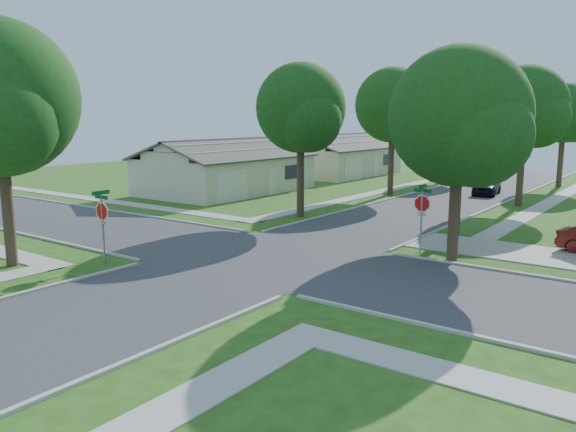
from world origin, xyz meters
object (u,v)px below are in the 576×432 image
Objects in this scene: tree_sw_corner at (0,105)px; house_nw_near at (227,173)px; stop_sign_ne at (422,206)px; car_curb_west at (478,171)px; tree_e_near at (462,121)px; tree_e_mid at (526,111)px; stop_sign_sw at (102,214)px; tree_w_mid at (393,109)px; tree_ne_corner at (460,123)px; house_nw_far at (338,160)px; tree_w_far at (454,121)px; tree_w_near at (302,112)px; tree_e_far at (565,116)px; car_curb_east at (487,185)px.

tree_sw_corner is 0.70× the size of house_nw_near.
stop_sign_ne is 33.05m from car_curb_west.
tree_e_near is 1.62× the size of car_curb_west.
tree_e_mid is at bearing 89.97° from tree_e_near.
tree_e_mid is (0.06, 16.31, 4.22)m from stop_sign_ne.
tree_w_mid is (0.06, 25.71, 4.46)m from stop_sign_sw.
tree_w_mid is at bearing 128.05° from tree_e_near.
tree_sw_corner is 1.10× the size of tree_ne_corner.
stop_sign_ne is 0.31× the size of tree_w_mid.
tree_e_near is 0.90× the size of tree_e_mid.
stop_sign_ne is at bearing -26.46° from house_nw_near.
car_curb_west is at bearing 103.53° from stop_sign_ne.
tree_sw_corner is at bearing -136.06° from stop_sign_ne.
stop_sign_sw is 26.09m from tree_w_mid.
tree_w_far is at bearing 10.05° from house_nw_far.
tree_w_near is (-9.34, 4.31, 4.08)m from stop_sign_ne.
tree_e_mid is at bearing 51.92° from tree_w_near.
tree_e_far reaches higher than car_curb_west.
tree_e_near is 25.00m from tree_e_far.
car_curb_east is (-3.51, 16.47, -4.92)m from tree_e_near.
house_nw_far reaches higher than car_curb_west.
tree_e_near is 17.54m from car_curb_east.
tree_w_mid is at bearing 84.30° from tree_sw_corner.
tree_e_mid is 0.68× the size of house_nw_far.
tree_e_near is at bearing 55.41° from stop_sign_sw.
stop_sign_sw is 30.78m from car_curb_east.
tree_e_far is at bearing 89.90° from stop_sign_ne.
stop_sign_sw is 14.64m from tree_ne_corner.
stop_sign_ne is 21.10m from car_curb_east.
stop_sign_sw is at bearing -108.65° from car_curb_east.
tree_w_far is (-9.35, 29.31, 3.48)m from stop_sign_ne.
tree_w_far is 22.49m from house_nw_near.
stop_sign_sw is at bearing -103.73° from tree_e_far.
tree_e_far is at bearing 5.53° from house_nw_far.
car_curb_west is (1.67, 41.51, -1.29)m from stop_sign_sw.
house_nw_far is (-20.74, 22.99, -4.13)m from tree_e_near.
tree_e_mid is 0.96× the size of tree_sw_corner.
stop_sign_ne is 0.22× the size of house_nw_near.
tree_e_far is at bearing 90.02° from tree_e_mid.
car_curb_west reaches higher than car_curb_east.
tree_sw_corner is 2.26× the size of car_curb_east.
stop_sign_sw is 0.34× the size of tree_e_far.
tree_w_far is at bearing 117.09° from car_curb_east.
tree_sw_corner reaches higher than tree_ne_corner.
tree_w_near is 12.02m from tree_ne_corner.
tree_w_mid reaches higher than stop_sign_ne.
tree_w_far reaches higher than car_curb_west.
tree_e_mid is 1.06× the size of tree_e_far.
tree_e_near is 5.06m from tree_ne_corner.
tree_e_near is at bearing 89.32° from stop_sign_ne.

